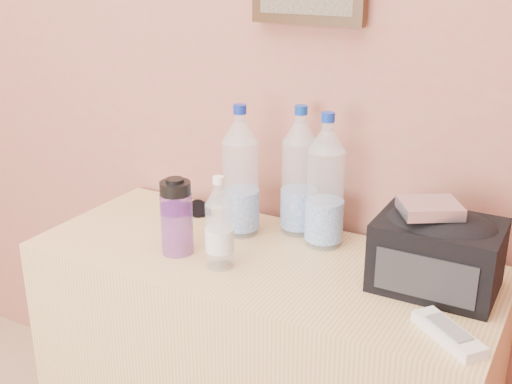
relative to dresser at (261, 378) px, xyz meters
The scene contains 10 objects.
dresser is the anchor object (origin of this frame).
pet_large_a 0.54m from the dresser, 138.95° to the left, with size 0.10×0.10×0.35m.
pet_large_b 0.55m from the dresser, 85.83° to the left, with size 0.09×0.09×0.35m.
pet_large_c 0.55m from the dresser, 53.21° to the left, with size 0.09×0.09×0.35m.
pet_small 0.48m from the dresser, 123.28° to the right, with size 0.07×0.07×0.23m.
nalgene_bottle 0.51m from the dresser, 157.63° to the right, with size 0.08×0.08×0.20m.
sunglasses 0.52m from the dresser, 157.47° to the left, with size 0.15×0.05×0.04m, color black, non-canonical shape.
ac_remote 0.64m from the dresser, 16.01° to the right, with size 0.17×0.05×0.02m, color white.
toiletry_bag 0.62m from the dresser, ahead, with size 0.27×0.19×0.18m, color black, non-canonical shape.
foil_packet 0.69m from the dresser, ahead, with size 0.12×0.10×0.03m, color white.
Camera 1 is at (1.09, 0.47, 1.45)m, focal length 45.00 mm.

